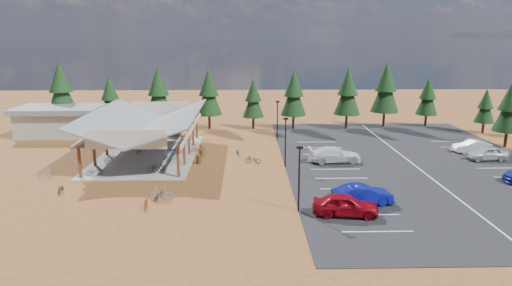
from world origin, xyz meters
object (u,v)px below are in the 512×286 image
object	(u,v)px
outbuilding	(60,120)
bike_5	(169,155)
lamp_post_0	(299,174)
bike_8	(61,189)
bike_2	(142,151)
bike_11	(146,203)
bike_1	(111,160)
bike_13	(161,194)
bike_16	(253,159)
bike_pavilion	(147,122)
bike_14	(238,152)
bike_15	(198,148)
car_9	(471,146)
car_3	(335,155)
bike_7	(187,137)
car_0	(345,205)
car_1	(362,195)
bike_4	(156,167)
car_8	(487,153)
lamp_post_1	(285,139)
bike_3	(151,140)
bike_6	(174,149)
bike_0	(94,172)
bike_9	(46,173)
trash_bin_1	(202,153)
trash_bin_0	(199,160)
lamp_post_2	(277,118)
bike_12	(159,195)

from	to	relation	value
outbuilding	bike_5	size ratio (longest dim) A/B	6.66
lamp_post_0	bike_8	world-z (taller)	lamp_post_0
bike_2	bike_5	size ratio (longest dim) A/B	0.94
bike_11	bike_1	bearing A→B (deg)	113.48
bike_13	bike_16	distance (m)	13.35
bike_pavilion	bike_1	xyz separation A→B (m)	(-2.97, -3.99, -3.19)
bike_14	bike_15	bearing A→B (deg)	152.97
lamp_post_0	car_9	world-z (taller)	lamp_post_0
bike_15	car_3	size ratio (longest dim) A/B	0.31
bike_7	car_0	xyz separation A→B (m)	(14.91, -25.33, 0.33)
bike_7	car_1	xyz separation A→B (m)	(16.76, -23.07, 0.29)
car_3	bike_4	bearing A→B (deg)	96.32
bike_4	car_8	size ratio (longest dim) A/B	0.38
lamp_post_1	bike_1	xyz separation A→B (m)	(-17.97, 1.01, -2.35)
bike_5	car_1	xyz separation A→B (m)	(17.55, -13.50, 0.24)
bike_pavilion	bike_3	bearing A→B (deg)	98.14
bike_6	car_3	size ratio (longest dim) A/B	0.30
bike_0	car_3	xyz separation A→B (m)	(23.90, 4.46, 0.34)
bike_4	car_3	size ratio (longest dim) A/B	0.30
bike_3	car_0	xyz separation A→B (m)	(19.09, -22.98, 0.26)
bike_9	bike_16	world-z (taller)	bike_9
trash_bin_1	bike_5	world-z (taller)	bike_5
bike_7	bike_8	bearing A→B (deg)	169.76
bike_0	bike_2	distance (m)	8.21
bike_1	car_3	world-z (taller)	car_3
bike_3	bike_8	distance (m)	17.94
bike_7	bike_16	size ratio (longest dim) A/B	0.88
bike_11	trash_bin_0	bearing A→B (deg)	74.02
lamp_post_2	bike_9	xyz separation A→B (m)	(-23.00, -15.08, -2.51)
bike_0	bike_6	bearing A→B (deg)	-54.09
lamp_post_0	car_3	world-z (taller)	lamp_post_0
bike_1	car_1	bearing A→B (deg)	-100.64
bike_9	bike_3	bearing A→B (deg)	-93.59
car_0	bike_5	bearing A→B (deg)	51.83
bike_0	car_1	world-z (taller)	car_1
bike_13	bike_14	xyz separation A→B (m)	(6.04, 14.18, -0.15)
lamp_post_0	car_9	distance (m)	28.15
bike_5	car_8	xyz separation A→B (m)	(34.30, -0.59, 0.18)
lamp_post_1	trash_bin_0	size ratio (longest dim) A/B	5.71
trash_bin_1	bike_15	size ratio (longest dim) A/B	0.53
trash_bin_0	bike_8	distance (m)	14.13
bike_0	bike_9	size ratio (longest dim) A/B	0.99
bike_pavilion	bike_13	world-z (taller)	bike_pavilion
lamp_post_1	car_0	size ratio (longest dim) A/B	1.06
bike_1	bike_4	world-z (taller)	bike_1
bike_1	bike_14	size ratio (longest dim) A/B	1.12
bike_1	bike_9	bearing A→B (deg)	145.34
bike_16	bike_12	bearing A→B (deg)	-21.06
bike_9	bike_16	xyz separation A→B (m)	(19.74, 4.52, -0.02)
lamp_post_0	bike_9	xyz separation A→B (m)	(-23.00, 8.92, -2.51)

